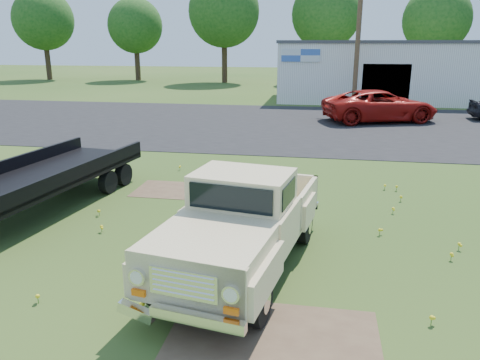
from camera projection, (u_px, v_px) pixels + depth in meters
name	position (u px, v px, depth m)	size (l,w,h in m)	color
ground	(216.00, 246.00, 9.67)	(140.00, 140.00, 0.00)	#284817
asphalt_lot	(281.00, 124.00, 23.84)	(90.00, 14.00, 0.02)	black
dirt_patch_a	(273.00, 341.00, 6.59)	(3.00, 2.00, 0.01)	brown
dirt_patch_b	(175.00, 190.00, 13.31)	(2.20, 1.60, 0.01)	brown
commercial_building	(380.00, 70.00, 33.58)	(14.20, 8.20, 4.15)	silver
utility_pole_mid	(358.00, 32.00, 28.48)	(1.60, 0.30, 9.00)	#4E3224
treeline_a	(43.00, 20.00, 50.28)	(6.40, 6.40, 9.52)	#3A291A
treeline_b	(135.00, 26.00, 49.75)	(5.76, 5.76, 8.57)	#3A291A
treeline_c	(224.00, 11.00, 46.32)	(7.04, 7.04, 10.47)	#3A291A
treeline_d	(326.00, 14.00, 45.71)	(6.72, 6.72, 10.00)	#3A291A
treeline_e	(437.00, 20.00, 42.82)	(6.08, 6.08, 9.04)	#3A291A
vintage_pickup_truck	(243.00, 222.00, 8.43)	(2.02, 5.18, 1.88)	tan
flatbed_trailer	(42.00, 172.00, 11.77)	(2.22, 6.65, 1.81)	black
red_pickup	(380.00, 106.00, 24.49)	(2.71, 5.87, 1.63)	maroon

